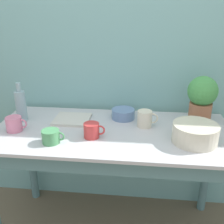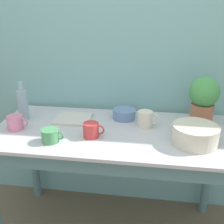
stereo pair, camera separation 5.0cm
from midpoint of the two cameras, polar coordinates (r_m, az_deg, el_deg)
wall_back at (r=1.87m, az=0.55°, el=12.45°), size 6.00×0.05×2.40m
counter_table at (r=1.66m, az=-0.98°, el=-8.92°), size 1.47×0.68×0.80m
potted_plant at (r=1.74m, az=18.19°, el=3.01°), size 0.19×0.19×0.31m
bowl_wash_large at (r=1.52m, az=16.74°, el=-4.45°), size 0.25×0.25×0.11m
bottle_tall at (r=1.82m, az=-19.96°, el=1.42°), size 0.07×0.07×0.26m
mug_green at (r=1.50m, az=-14.07°, el=-5.20°), size 0.13×0.10×0.08m
mug_cream at (r=1.65m, az=6.33°, el=-1.47°), size 0.13×0.09×0.10m
mug_red at (r=1.52m, az=-5.35°, el=-4.01°), size 0.12×0.09×0.09m
mug_pink at (r=1.71m, az=-21.28°, el=-2.44°), size 0.13×0.10×0.09m
bowl_small_blue at (r=1.77m, az=1.63°, el=-0.40°), size 0.15×0.15×0.07m
tray_board at (r=1.77m, az=-9.46°, el=-1.58°), size 0.23×0.21×0.02m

